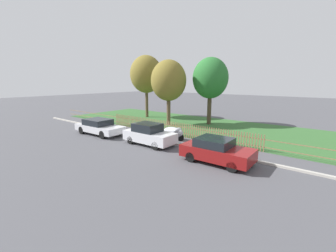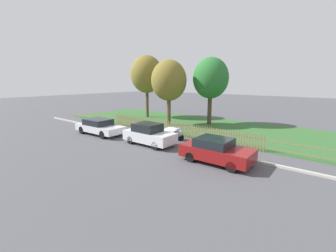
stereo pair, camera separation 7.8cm
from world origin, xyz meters
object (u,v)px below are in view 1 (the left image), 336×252
object	(u,v)px
tree_behind_motorcycle	(169,81)
tree_mid_park	(210,78)
parked_car_navy_estate	(216,150)
parked_car_black_saloon	(149,134)
tree_nearest_kerb	(146,74)
parked_car_silver_hatchback	(99,127)
covered_motorcycle	(174,132)

from	to	relation	value
tree_behind_motorcycle	tree_mid_park	distance (m)	4.27
tree_mid_park	tree_behind_motorcycle	bearing A→B (deg)	-135.04
parked_car_navy_estate	tree_mid_park	xyz separation A→B (m)	(-5.77, 9.85, 4.02)
parked_car_black_saloon	tree_behind_motorcycle	size ratio (longest dim) A/B	0.59
tree_mid_park	parked_car_navy_estate	bearing A→B (deg)	-59.64
tree_behind_motorcycle	tree_mid_park	size ratio (longest dim) A/B	0.96
parked_car_black_saloon	tree_nearest_kerb	xyz separation A→B (m)	(-8.74, 8.93, 4.49)
tree_nearest_kerb	tree_behind_motorcycle	distance (m)	5.91
parked_car_silver_hatchback	tree_behind_motorcycle	size ratio (longest dim) A/B	0.71
covered_motorcycle	tree_nearest_kerb	size ratio (longest dim) A/B	0.25
parked_car_navy_estate	covered_motorcycle	world-z (taller)	parked_car_navy_estate
tree_behind_motorcycle	parked_car_black_saloon	bearing A→B (deg)	-62.61
parked_car_silver_hatchback	parked_car_black_saloon	distance (m)	5.44
parked_car_navy_estate	tree_behind_motorcycle	xyz separation A→B (m)	(-8.79, 6.83, 3.79)
tree_behind_motorcycle	parked_car_navy_estate	bearing A→B (deg)	-37.87
tree_behind_motorcycle	tree_nearest_kerb	bearing A→B (deg)	155.88
parked_car_black_saloon	parked_car_navy_estate	world-z (taller)	parked_car_black_saloon
parked_car_navy_estate	tree_nearest_kerb	bearing A→B (deg)	145.98
covered_motorcycle	tree_behind_motorcycle	xyz separation A→B (m)	(-4.00, 4.45, 3.87)
parked_car_silver_hatchback	parked_car_navy_estate	world-z (taller)	parked_car_navy_estate
tree_behind_motorcycle	covered_motorcycle	bearing A→B (deg)	-48.03
parked_car_black_saloon	tree_mid_park	bearing A→B (deg)	91.56
parked_car_black_saloon	tree_mid_park	size ratio (longest dim) A/B	0.56
parked_car_silver_hatchback	tree_behind_motorcycle	xyz separation A→B (m)	(2.04, 6.89, 3.81)
parked_car_black_saloon	parked_car_silver_hatchback	bearing A→B (deg)	-176.84
tree_nearest_kerb	tree_behind_motorcycle	size ratio (longest dim) A/B	1.15
parked_car_navy_estate	tree_nearest_kerb	distance (m)	17.48
tree_mid_park	tree_nearest_kerb	bearing A→B (deg)	-175.76
covered_motorcycle	tree_mid_park	distance (m)	8.57
parked_car_black_saloon	covered_motorcycle	world-z (taller)	parked_car_black_saloon
tree_nearest_kerb	parked_car_silver_hatchback	bearing A→B (deg)	-70.40
parked_car_navy_estate	tree_mid_park	distance (m)	12.10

